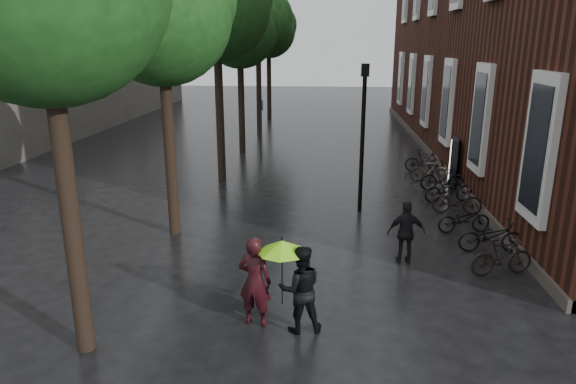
# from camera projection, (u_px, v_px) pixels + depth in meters

# --- Properties ---
(brick_building) EXTENTS (10.20, 33.20, 12.00)m
(brick_building) POSITION_uv_depth(u_px,v_px,m) (543.00, 30.00, 24.39)
(brick_building) COLOR #38160F
(brick_building) RESTS_ON ground
(street_trees) EXTENTS (4.33, 34.03, 8.91)m
(street_trees) POSITION_uv_depth(u_px,v_px,m) (229.00, 20.00, 21.97)
(street_trees) COLOR black
(street_trees) RESTS_ON ground
(person_burgundy) EXTENTS (0.76, 0.59, 1.86)m
(person_burgundy) POSITION_uv_depth(u_px,v_px,m) (255.00, 281.00, 10.07)
(person_burgundy) COLOR black
(person_burgundy) RESTS_ON ground
(person_black) EXTENTS (0.97, 0.82, 1.76)m
(person_black) POSITION_uv_depth(u_px,v_px,m) (300.00, 289.00, 9.86)
(person_black) COLOR black
(person_black) RESTS_ON ground
(lime_umbrella) EXTENTS (0.96, 0.96, 1.42)m
(lime_umbrella) POSITION_uv_depth(u_px,v_px,m) (282.00, 246.00, 9.77)
(lime_umbrella) COLOR black
(lime_umbrella) RESTS_ON ground
(pedestrian_walking) EXTENTS (0.98, 0.46, 1.63)m
(pedestrian_walking) POSITION_uv_depth(u_px,v_px,m) (406.00, 232.00, 12.98)
(pedestrian_walking) COLOR black
(pedestrian_walking) RESTS_ON ground
(parked_bicycles) EXTENTS (2.06, 11.03, 1.01)m
(parked_bicycles) POSITION_uv_depth(u_px,v_px,m) (453.00, 196.00, 17.26)
(parked_bicycles) COLOR black
(parked_bicycles) RESTS_ON ground
(ad_lightbox) EXTENTS (0.28, 1.22, 1.85)m
(ad_lightbox) POSITION_uv_depth(u_px,v_px,m) (453.00, 162.00, 20.13)
(ad_lightbox) COLOR black
(ad_lightbox) RESTS_ON ground
(lamp_post) EXTENTS (0.25, 0.25, 4.81)m
(lamp_post) POSITION_uv_depth(u_px,v_px,m) (363.00, 124.00, 16.40)
(lamp_post) COLOR black
(lamp_post) RESTS_ON ground
(cycle_sign) EXTENTS (0.15, 0.51, 2.79)m
(cycle_sign) POSITION_uv_depth(u_px,v_px,m) (261.00, 120.00, 24.76)
(cycle_sign) COLOR #262628
(cycle_sign) RESTS_ON ground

